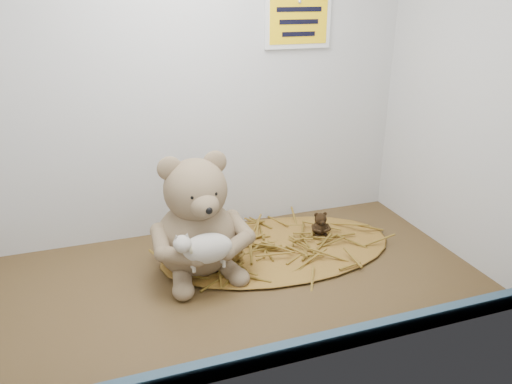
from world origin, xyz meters
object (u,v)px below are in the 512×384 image
object	(u,v)px
toy_lamb	(207,248)
mini_teddy_brown	(320,223)
main_teddy	(196,215)
mini_teddy_tan	(232,248)

from	to	relation	value
toy_lamb	mini_teddy_brown	distance (cm)	39.27
main_teddy	mini_teddy_tan	xyz separation A→B (cm)	(8.52, -0.03, -10.03)
toy_lamb	main_teddy	bearing A→B (deg)	90.00
main_teddy	mini_teddy_tan	size ratio (longest dim) A/B	4.29
mini_teddy_tan	mini_teddy_brown	xyz separation A→B (cm)	(26.50, 5.95, -0.11)
main_teddy	mini_teddy_brown	xyz separation A→B (cm)	(35.02, 5.92, -10.14)
main_teddy	toy_lamb	distance (cm)	11.00
main_teddy	mini_teddy_brown	bearing A→B (deg)	4.80
mini_teddy_brown	toy_lamb	bearing A→B (deg)	-145.24
mini_teddy_tan	mini_teddy_brown	size ratio (longest dim) A/B	1.03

